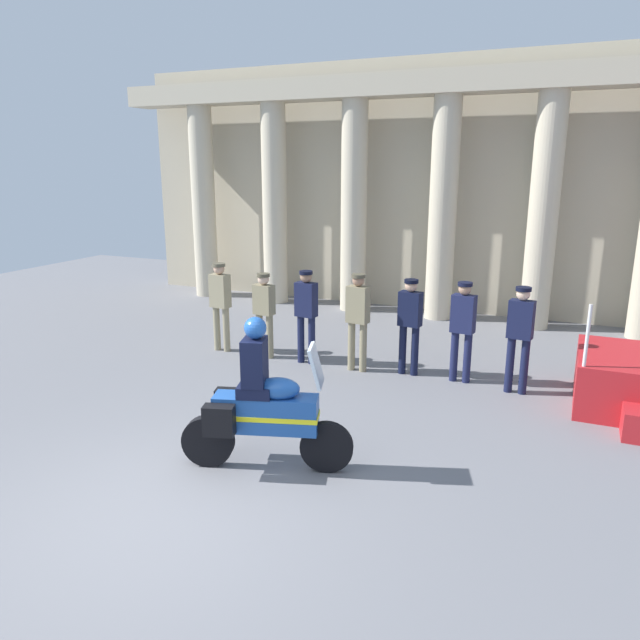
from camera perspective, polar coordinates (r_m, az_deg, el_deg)
name	(u,v)px	position (r m, az deg, el deg)	size (l,w,h in m)	color
ground_plane	(166,512)	(6.86, -14.58, -17.36)	(28.00, 28.00, 0.00)	slate
colonnade_backdrop	(404,180)	(14.94, 8.07, 13.13)	(14.82, 1.48, 6.04)	#B6AB91
officer_in_row_0	(220,300)	(11.72, -9.53, 1.93)	(0.41, 0.27, 1.74)	gray
officer_in_row_1	(264,308)	(11.20, -5.38, 1.11)	(0.41, 0.27, 1.63)	#847A5B
officer_in_row_2	(306,309)	(10.82, -1.34, 1.03)	(0.41, 0.27, 1.73)	#141938
officer_in_row_3	(358,314)	(10.43, 3.64, 0.53)	(0.41, 0.27, 1.75)	#847A5B
officer_in_row_4	(410,319)	(10.34, 8.61, 0.09)	(0.41, 0.27, 1.69)	black
officer_in_row_5	(463,324)	(10.15, 13.52, -0.36)	(0.41, 0.27, 1.72)	#191E42
officer_in_row_6	(520,331)	(9.89, 18.62, -1.03)	(0.41, 0.27, 1.74)	#141938
motorcycle_with_rider	(260,407)	(7.16, -5.78, -8.31)	(2.03, 0.93, 1.90)	black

